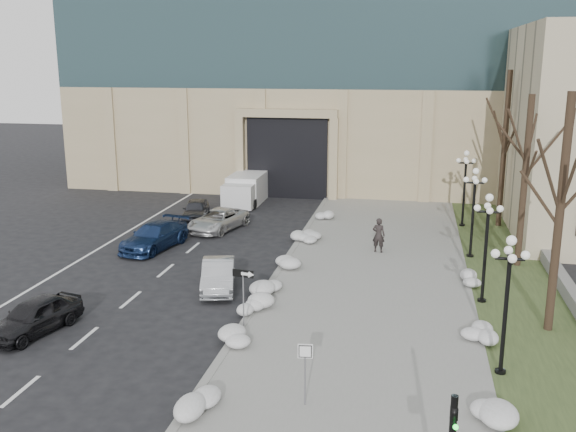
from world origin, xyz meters
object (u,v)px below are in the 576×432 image
Objects in this scene: car_e at (196,210)px; keep_sign at (305,361)px; car_b at (218,275)px; car_c at (154,236)px; car_d at (218,220)px; lamppost_b at (487,234)px; lamppost_a at (508,287)px; lamppost_c at (474,201)px; lamppost_d at (465,178)px; box_truck at (248,188)px; one_way_sign at (247,281)px; pedestrian at (379,235)px; car_a at (34,316)px.

keep_sign is (10.82, -21.40, 0.85)m from car_e.
car_c is (-5.32, 5.43, 0.04)m from car_b.
car_c reaches higher than car_e.
car_b is 1.96× the size of keep_sign.
car_d is (2.25, 4.45, -0.06)m from car_c.
car_e is 0.81× the size of lamppost_b.
car_c is 20.47m from lamppost_a.
car_c is 1.02× the size of lamppost_c.
lamppost_d reaches higher than car_c.
box_truck is 22.86m from one_way_sign.
car_d is at bearing 106.04° from keep_sign.
lamppost_c is (11.48, 6.97, 2.41)m from car_b.
car_a is at bearing 55.62° from pedestrian.
lamppost_d is at bearing 37.03° from car_c.
one_way_sign is (7.80, 1.81, 1.31)m from car_a.
lamppost_c is (14.54, -2.91, 2.43)m from car_d.
lamppost_c is at bearing 61.75° from keep_sign.
car_d is at bearing 168.70° from lamppost_c.
car_a is at bearing -159.22° from lamppost_b.
keep_sign is at bearing -104.63° from lamppost_d.
keep_sign is at bearing -2.26° from car_a.
lamppost_a reaches higher than car_b.
keep_sign is at bearing 94.97° from pedestrian.
car_a is 0.81× the size of car_c.
keep_sign is (8.91, -27.24, 0.52)m from box_truck.
keep_sign is 0.43× the size of lamppost_d.
keep_sign reaches higher than car_b.
lamppost_a is 13.00m from lamppost_c.
box_truck is 1.35× the size of lamppost_d.
lamppost_a is (14.54, -15.91, 2.43)m from car_d.
lamppost_a is (5.94, 3.23, 1.57)m from keep_sign.
lamppost_a is 1.00× the size of lamppost_b.
car_c is 1.02× the size of lamppost_a.
car_d is 21.00m from keep_sign.
lamppost_c is (5.94, 16.23, 1.57)m from keep_sign.
pedestrian is 0.29× the size of box_truck.
car_b is 4.95m from one_way_sign.
car_e is 0.81× the size of lamppost_c.
box_truck is at bearing -38.68° from pedestrian.
keep_sign is (-1.19, -16.06, 0.46)m from pedestrian.
lamppost_b reaches higher than box_truck.
car_a is at bearing -147.02° from car_b.
car_b is at bearing 152.30° from lamppost_a.
car_a is 8.11m from one_way_sign.
car_c is at bearing -99.18° from box_truck.
lamppost_b is at bearing 35.67° from one_way_sign.
lamppost_c is (0.00, 13.00, 0.00)m from lamppost_a.
car_a is at bearing -83.63° from car_d.
car_d is at bearing 74.57° from car_c.
lamppost_b reaches higher than car_a.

